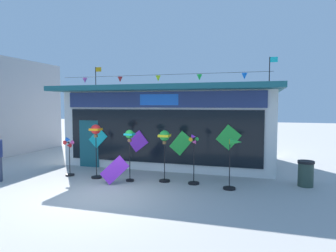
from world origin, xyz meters
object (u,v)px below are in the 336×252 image
wind_spinner_center_right (164,142)px  wind_spinner_center_left (130,140)px  wind_spinner_far_left (69,152)px  wind_spinner_left (96,136)px  kite_shop_building (174,125)px  wind_spinner_far_right (233,159)px  display_kite_on_ground (115,170)px  trash_bin (306,173)px  wind_spinner_right (194,160)px

wind_spinner_center_right → wind_spinner_center_left: bearing=-165.9°
wind_spinner_far_left → wind_spinner_left: bearing=-0.0°
kite_shop_building → wind_spinner_left: 4.33m
wind_spinner_center_right → wind_spinner_far_right: bearing=-7.1°
display_kite_on_ground → wind_spinner_left: bearing=150.0°
wind_spinner_far_right → trash_bin: size_ratio=1.92×
wind_spinner_left → wind_spinner_far_right: bearing=-0.7°
wind_spinner_far_left → wind_spinner_center_right: 3.71m
wind_spinner_left → wind_spinner_right: (3.56, 0.20, -0.69)m
trash_bin → kite_shop_building: bearing=151.2°
wind_spinner_left → kite_shop_building: bearing=64.7°
wind_spinner_far_left → wind_spinner_center_right: bearing=3.6°
wind_spinner_center_left → wind_spinner_center_right: bearing=14.1°
kite_shop_building → wind_spinner_center_left: (-0.50, -3.97, -0.31)m
wind_spinner_far_left → wind_spinner_right: size_ratio=0.86×
wind_spinner_far_left → wind_spinner_center_left: (2.50, -0.06, 0.53)m
kite_shop_building → wind_spinner_right: kite_shop_building is taller
kite_shop_building → wind_spinner_far_left: bearing=-127.5°
wind_spinner_right → display_kite_on_ground: size_ratio=1.85×
wind_spinner_center_right → wind_spinner_right: size_ratio=1.07×
wind_spinner_center_left → kite_shop_building: bearing=82.9°
wind_spinner_center_right → wind_spinner_far_right: size_ratio=1.10×
wind_spinner_left → wind_spinner_center_right: wind_spinner_left is taller
kite_shop_building → wind_spinner_far_right: kite_shop_building is taller
wind_spinner_center_left → trash_bin: bearing=10.6°
wind_spinner_far_left → wind_spinner_center_left: wind_spinner_center_left is taller
wind_spinner_far_left → wind_spinner_center_left: 2.55m
wind_spinner_far_left → wind_spinner_left: wind_spinner_left is taller
wind_spinner_right → kite_shop_building: bearing=114.8°
wind_spinner_center_right → trash_bin: wind_spinner_center_right is taller
wind_spinner_far_right → wind_spinner_far_left: bearing=179.4°
wind_spinner_center_left → wind_spinner_right: 2.30m
wind_spinner_center_left → wind_spinner_center_right: 1.21m
kite_shop_building → wind_spinner_center_right: bearing=-79.5°
wind_spinner_left → wind_spinner_far_right: size_ratio=1.21×
wind_spinner_right → wind_spinner_far_left: bearing=-177.6°
display_kite_on_ground → wind_spinner_far_right: bearing=8.1°
trash_bin → wind_spinner_center_right: bearing=-170.4°
display_kite_on_ground → wind_spinner_far_left: bearing=164.6°
display_kite_on_ground → kite_shop_building: bearing=79.8°
kite_shop_building → wind_spinner_far_right: (3.02, -3.96, -0.76)m
kite_shop_building → wind_spinner_center_right: size_ratio=5.15×
wind_spinner_center_right → trash_bin: size_ratio=2.12×
wind_spinner_far_right → kite_shop_building: bearing=127.4°
wind_spinner_far_left → wind_spinner_center_left: size_ratio=0.80×
wind_spinner_left → wind_spinner_far_right: wind_spinner_left is taller
wind_spinner_far_left → kite_shop_building: bearing=52.5°
wind_spinner_center_left → wind_spinner_far_right: wind_spinner_center_left is taller
wind_spinner_center_left → wind_spinner_far_right: bearing=0.1°
wind_spinner_right → wind_spinner_far_right: bearing=-11.1°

